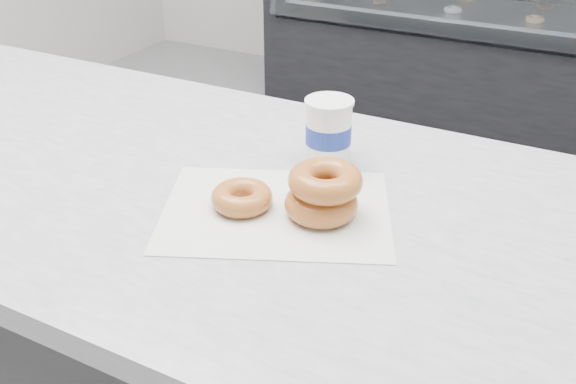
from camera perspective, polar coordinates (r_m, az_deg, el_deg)
name	(u,v)px	position (r m, az deg, el deg)	size (l,w,h in m)	color
ground	(324,352)	(2.04, 3.22, -14.02)	(5.00, 5.00, 0.00)	gray
counter	(205,372)	(1.35, -7.42, -15.55)	(3.06, 0.76, 0.90)	#333335
display_case	(497,29)	(3.64, 18.06, 13.63)	(2.40, 0.74, 1.25)	black
wax_paper	(276,210)	(0.97, -1.06, -1.64)	(0.34, 0.26, 0.00)	silver
donut_single	(242,197)	(0.97, -4.13, -0.48)	(0.09, 0.09, 0.03)	#BD7634
donut_stack	(323,192)	(0.94, 3.15, -0.02)	(0.15, 0.15, 0.08)	#BD7634
coffee_cup	(328,130)	(1.10, 3.62, 5.52)	(0.09, 0.09, 0.11)	white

